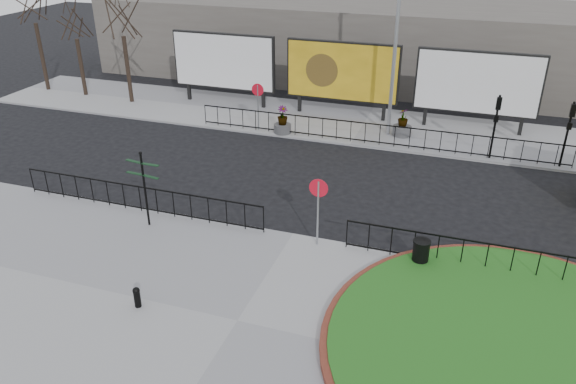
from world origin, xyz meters
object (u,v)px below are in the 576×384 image
at_px(planter_a, 283,123).
at_px(planter_c, 402,126).
at_px(lamp_post, 396,41).
at_px(fingerpost_sign, 144,182).
at_px(bollard, 137,296).
at_px(billboard_mid, 342,72).
at_px(litter_bin, 421,253).

xyz_separation_m(planter_a, planter_c, (5.88, 1.60, -0.05)).
bearing_deg(planter_a, lamp_post, 17.16).
distance_m(fingerpost_sign, bollard, 4.98).
height_order(billboard_mid, planter_a, billboard_mid).
relative_size(billboard_mid, bollard, 9.42).
xyz_separation_m(bollard, planter_c, (5.18, 16.34, 0.13)).
bearing_deg(planter_a, planter_c, 15.23).
xyz_separation_m(billboard_mid, bollard, (-1.48, -18.31, -2.12)).
bearing_deg(billboard_mid, litter_bin, -66.15).
relative_size(bollard, planter_c, 0.47).
relative_size(bollard, litter_bin, 0.70).
xyz_separation_m(lamp_post, litter_bin, (2.99, -11.60, -4.23)).
relative_size(billboard_mid, fingerpost_sign, 2.14).
bearing_deg(planter_c, billboard_mid, 151.95).
xyz_separation_m(fingerpost_sign, litter_bin, (9.68, 0.49, -1.27)).
bearing_deg(lamp_post, litter_bin, -75.53).
distance_m(billboard_mid, litter_bin, 14.97).
bearing_deg(bollard, planter_a, 92.69).
distance_m(billboard_mid, lamp_post, 4.23).
xyz_separation_m(bollard, planter_a, (-0.69, 14.74, 0.18)).
relative_size(bollard, planter_a, 0.47).
distance_m(billboard_mid, bollard, 18.49).
xyz_separation_m(bollard, litter_bin, (7.48, 4.74, 0.11)).
bearing_deg(litter_bin, lamp_post, 104.47).
distance_m(billboard_mid, planter_a, 4.61).
height_order(litter_bin, planter_c, planter_c).
xyz_separation_m(fingerpost_sign, planter_a, (1.51, 10.49, -1.21)).
distance_m(fingerpost_sign, litter_bin, 9.78).
height_order(lamp_post, bollard, lamp_post).
xyz_separation_m(lamp_post, bollard, (-4.49, -16.34, -4.35)).
relative_size(lamp_post, planter_a, 6.52).
relative_size(lamp_post, fingerpost_sign, 3.19).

